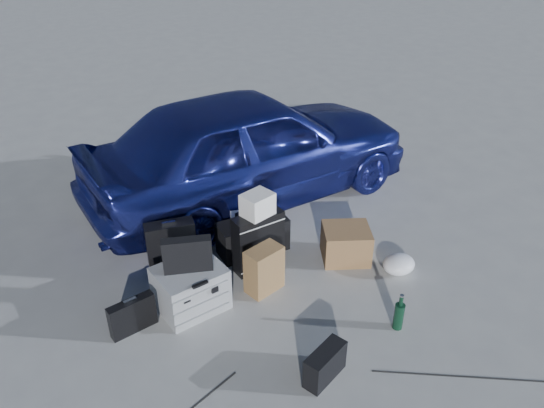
{
  "coord_description": "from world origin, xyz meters",
  "views": [
    {
      "loc": [
        -1.84,
        -2.8,
        3.14
      ],
      "look_at": [
        0.3,
        0.85,
        0.66
      ],
      "focal_mm": 35.0,
      "sensor_mm": 36.0,
      "label": 1
    }
  ],
  "objects_px": {
    "green_bottle": "(399,312)",
    "briefcase": "(132,316)",
    "car": "(250,146)",
    "suitcase_left": "(172,250)",
    "pelican_case": "(191,288)",
    "cardboard_box": "(346,244)",
    "duffel_bag": "(253,236)",
    "suitcase_right": "(258,241)"
  },
  "relations": [
    {
      "from": "suitcase_left",
      "to": "green_bottle",
      "type": "height_order",
      "value": "suitcase_left"
    },
    {
      "from": "suitcase_left",
      "to": "duffel_bag",
      "type": "bearing_deg",
      "value": 10.19
    },
    {
      "from": "car",
      "to": "green_bottle",
      "type": "distance_m",
      "value": 2.62
    },
    {
      "from": "green_bottle",
      "to": "briefcase",
      "type": "bearing_deg",
      "value": 150.31
    },
    {
      "from": "duffel_bag",
      "to": "green_bottle",
      "type": "distance_m",
      "value": 1.66
    },
    {
      "from": "suitcase_right",
      "to": "pelican_case",
      "type": "bearing_deg",
      "value": -167.82
    },
    {
      "from": "green_bottle",
      "to": "pelican_case",
      "type": "bearing_deg",
      "value": 141.05
    },
    {
      "from": "car",
      "to": "suitcase_right",
      "type": "bearing_deg",
      "value": 152.13
    },
    {
      "from": "cardboard_box",
      "to": "car",
      "type": "bearing_deg",
      "value": 97.65
    },
    {
      "from": "duffel_bag",
      "to": "briefcase",
      "type": "bearing_deg",
      "value": -156.3
    },
    {
      "from": "green_bottle",
      "to": "car",
      "type": "bearing_deg",
      "value": 89.75
    },
    {
      "from": "briefcase",
      "to": "green_bottle",
      "type": "relative_size",
      "value": 1.18
    },
    {
      "from": "suitcase_right",
      "to": "briefcase",
      "type": "bearing_deg",
      "value": -172.54
    },
    {
      "from": "car",
      "to": "suitcase_left",
      "type": "xyz_separation_m",
      "value": [
        -1.36,
        -0.97,
        -0.37
      ]
    },
    {
      "from": "briefcase",
      "to": "suitcase_right",
      "type": "height_order",
      "value": "suitcase_right"
    },
    {
      "from": "pelican_case",
      "to": "green_bottle",
      "type": "relative_size",
      "value": 1.67
    },
    {
      "from": "cardboard_box",
      "to": "green_bottle",
      "type": "xyz_separation_m",
      "value": [
        -0.22,
        -1.01,
        -0.0
      ]
    },
    {
      "from": "suitcase_left",
      "to": "duffel_bag",
      "type": "height_order",
      "value": "suitcase_left"
    },
    {
      "from": "car",
      "to": "suitcase_right",
      "type": "xyz_separation_m",
      "value": [
        -0.6,
        -1.26,
        -0.36
      ]
    },
    {
      "from": "pelican_case",
      "to": "cardboard_box",
      "type": "relative_size",
      "value": 1.23
    },
    {
      "from": "cardboard_box",
      "to": "green_bottle",
      "type": "distance_m",
      "value": 1.04
    },
    {
      "from": "suitcase_left",
      "to": "duffel_bag",
      "type": "distance_m",
      "value": 0.85
    },
    {
      "from": "cardboard_box",
      "to": "briefcase",
      "type": "bearing_deg",
      "value": 178.02
    },
    {
      "from": "suitcase_right",
      "to": "duffel_bag",
      "type": "xyz_separation_m",
      "value": [
        0.08,
        0.26,
        -0.12
      ]
    },
    {
      "from": "cardboard_box",
      "to": "suitcase_right",
      "type": "bearing_deg",
      "value": 159.17
    },
    {
      "from": "duffel_bag",
      "to": "green_bottle",
      "type": "height_order",
      "value": "duffel_bag"
    },
    {
      "from": "duffel_bag",
      "to": "green_bottle",
      "type": "relative_size",
      "value": 2.08
    },
    {
      "from": "suitcase_right",
      "to": "duffel_bag",
      "type": "height_order",
      "value": "suitcase_right"
    },
    {
      "from": "briefcase",
      "to": "duffel_bag",
      "type": "relative_size",
      "value": 0.57
    },
    {
      "from": "briefcase",
      "to": "suitcase_right",
      "type": "distance_m",
      "value": 1.34
    },
    {
      "from": "pelican_case",
      "to": "cardboard_box",
      "type": "distance_m",
      "value": 1.6
    },
    {
      "from": "pelican_case",
      "to": "suitcase_right",
      "type": "relative_size",
      "value": 0.95
    },
    {
      "from": "suitcase_right",
      "to": "cardboard_box",
      "type": "bearing_deg",
      "value": -23.53
    },
    {
      "from": "cardboard_box",
      "to": "green_bottle",
      "type": "bearing_deg",
      "value": -102.36
    },
    {
      "from": "pelican_case",
      "to": "green_bottle",
      "type": "xyz_separation_m",
      "value": [
        1.38,
        -1.11,
        -0.04
      ]
    },
    {
      "from": "cardboard_box",
      "to": "suitcase_left",
      "type": "bearing_deg",
      "value": 159.09
    },
    {
      "from": "suitcase_left",
      "to": "green_bottle",
      "type": "bearing_deg",
      "value": -37.98
    },
    {
      "from": "suitcase_left",
      "to": "suitcase_right",
      "type": "distance_m",
      "value": 0.81
    },
    {
      "from": "suitcase_right",
      "to": "green_bottle",
      "type": "relative_size",
      "value": 1.76
    },
    {
      "from": "suitcase_right",
      "to": "duffel_bag",
      "type": "relative_size",
      "value": 0.85
    },
    {
      "from": "car",
      "to": "briefcase",
      "type": "distance_m",
      "value": 2.48
    },
    {
      "from": "pelican_case",
      "to": "suitcase_right",
      "type": "distance_m",
      "value": 0.82
    }
  ]
}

